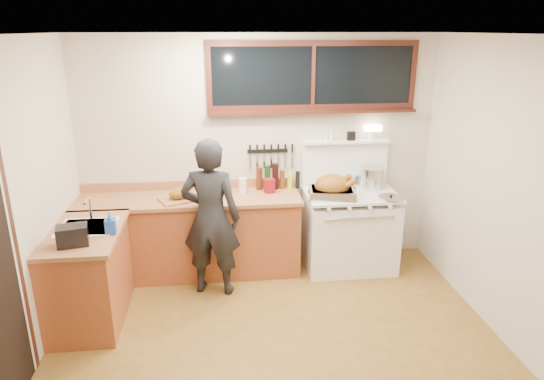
{
  "coord_description": "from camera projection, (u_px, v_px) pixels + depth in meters",
  "views": [
    {
      "loc": [
        -0.45,
        -3.58,
        2.64
      ],
      "look_at": [
        0.05,
        0.85,
        1.15
      ],
      "focal_mm": 32.0,
      "sensor_mm": 36.0,
      "label": 1
    }
  ],
  "objects": [
    {
      "name": "ground_plane",
      "position": [
        277.0,
        345.0,
        4.26
      ],
      "size": [
        4.0,
        3.5,
        0.02
      ],
      "primitive_type": "cube",
      "color": "brown"
    },
    {
      "name": "room_shell",
      "position": [
        278.0,
        164.0,
        3.73
      ],
      "size": [
        4.1,
        3.6,
        2.65
      ],
      "color": "beige",
      "rests_on": "ground"
    },
    {
      "name": "counter_back",
      "position": [
        190.0,
        235.0,
        5.4
      ],
      "size": [
        2.44,
        0.64,
        1.0
      ],
      "color": "brown",
      "rests_on": "ground"
    },
    {
      "name": "counter_left",
      "position": [
        89.0,
        275.0,
        4.52
      ],
      "size": [
        0.64,
        1.09,
        0.9
      ],
      "color": "brown",
      "rests_on": "ground"
    },
    {
      "name": "sink_unit",
      "position": [
        88.0,
        233.0,
        4.47
      ],
      "size": [
        0.5,
        0.45,
        0.37
      ],
      "color": "white",
      "rests_on": "counter_left"
    },
    {
      "name": "vintage_stove",
      "position": [
        349.0,
        228.0,
        5.55
      ],
      "size": [
        1.02,
        0.74,
        1.6
      ],
      "color": "white",
      "rests_on": "ground"
    },
    {
      "name": "back_window",
      "position": [
        313.0,
        84.0,
        5.29
      ],
      "size": [
        2.32,
        0.13,
        0.77
      ],
      "color": "black",
      "rests_on": "room_shell"
    },
    {
      "name": "knife_strip",
      "position": [
        269.0,
        152.0,
        5.48
      ],
      "size": [
        0.52,
        0.03,
        0.28
      ],
      "color": "black",
      "rests_on": "room_shell"
    },
    {
      "name": "man",
      "position": [
        211.0,
        218.0,
        4.88
      ],
      "size": [
        0.67,
        0.52,
        1.65
      ],
      "color": "black",
      "rests_on": "ground"
    },
    {
      "name": "soap_bottle",
      "position": [
        110.0,
        223.0,
        4.29
      ],
      "size": [
        0.1,
        0.1,
        0.21
      ],
      "color": "#2248AE",
      "rests_on": "counter_left"
    },
    {
      "name": "toaster",
      "position": [
        72.0,
        236.0,
        4.07
      ],
      "size": [
        0.28,
        0.22,
        0.17
      ],
      "color": "black",
      "rests_on": "counter_left"
    },
    {
      "name": "cutting_board",
      "position": [
        179.0,
        196.0,
        5.14
      ],
      "size": [
        0.48,
        0.43,
        0.14
      ],
      "color": "#9E663E",
      "rests_on": "counter_back"
    },
    {
      "name": "roast_turkey",
      "position": [
        332.0,
        188.0,
        5.21
      ],
      "size": [
        0.54,
        0.43,
        0.26
      ],
      "color": "silver",
      "rests_on": "vintage_stove"
    },
    {
      "name": "stockpot",
      "position": [
        372.0,
        178.0,
        5.52
      ],
      "size": [
        0.34,
        0.34,
        0.25
      ],
      "color": "silver",
      "rests_on": "vintage_stove"
    },
    {
      "name": "saucepan",
      "position": [
        352.0,
        179.0,
        5.67
      ],
      "size": [
        0.16,
        0.28,
        0.12
      ],
      "color": "silver",
      "rests_on": "vintage_stove"
    },
    {
      "name": "pot_lid",
      "position": [
        391.0,
        197.0,
        5.21
      ],
      "size": [
        0.31,
        0.31,
        0.04
      ],
      "color": "silver",
      "rests_on": "vintage_stove"
    },
    {
      "name": "coffee_tin",
      "position": [
        269.0,
        186.0,
        5.37
      ],
      "size": [
        0.12,
        0.11,
        0.16
      ],
      "color": "maroon",
      "rests_on": "counter_back"
    },
    {
      "name": "pitcher",
      "position": [
        243.0,
        185.0,
        5.38
      ],
      "size": [
        0.11,
        0.11,
        0.16
      ],
      "color": "white",
      "rests_on": "counter_back"
    },
    {
      "name": "bottle_cluster",
      "position": [
        275.0,
        178.0,
        5.49
      ],
      "size": [
        0.5,
        0.07,
        0.3
      ],
      "color": "black",
      "rests_on": "counter_back"
    }
  ]
}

